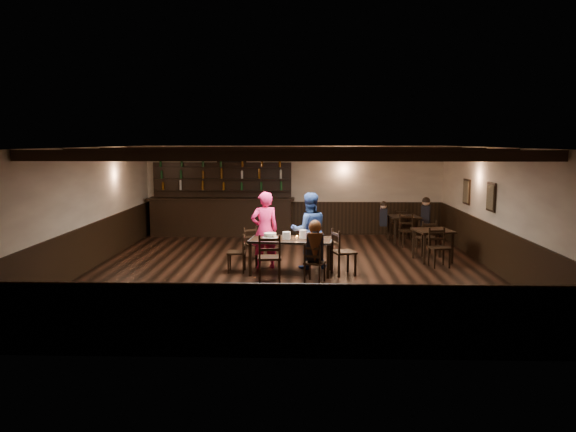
{
  "coord_description": "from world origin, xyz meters",
  "views": [
    {
      "loc": [
        0.31,
        -12.05,
        2.82
      ],
      "look_at": [
        -0.05,
        0.2,
        1.2
      ],
      "focal_mm": 35.0,
      "sensor_mm": 36.0,
      "label": 1
    }
  ],
  "objects_px": {
    "woman_pink": "(265,230)",
    "bar_counter": "(222,211)",
    "chair_near_right": "(314,260)",
    "chair_near_left": "(269,254)",
    "cake": "(270,236)",
    "man_blue": "(309,231)",
    "dining_table": "(291,242)"
  },
  "relations": [
    {
      "from": "chair_near_right",
      "to": "man_blue",
      "type": "xyz_separation_m",
      "value": [
        -0.08,
        1.35,
        0.39
      ]
    },
    {
      "from": "woman_pink",
      "to": "man_blue",
      "type": "xyz_separation_m",
      "value": [
        0.99,
        0.03,
        -0.01
      ]
    },
    {
      "from": "cake",
      "to": "dining_table",
      "type": "bearing_deg",
      "value": -15.92
    },
    {
      "from": "bar_counter",
      "to": "chair_near_right",
      "type": "bearing_deg",
      "value": -64.94
    },
    {
      "from": "chair_near_right",
      "to": "cake",
      "type": "relative_size",
      "value": 2.37
    },
    {
      "from": "chair_near_right",
      "to": "man_blue",
      "type": "bearing_deg",
      "value": 93.4
    },
    {
      "from": "chair_near_right",
      "to": "cake",
      "type": "bearing_deg",
      "value": 133.47
    },
    {
      "from": "dining_table",
      "to": "bar_counter",
      "type": "distance_m",
      "value": 5.37
    },
    {
      "from": "cake",
      "to": "bar_counter",
      "type": "bearing_deg",
      "value": 110.22
    },
    {
      "from": "dining_table",
      "to": "man_blue",
      "type": "height_order",
      "value": "man_blue"
    },
    {
      "from": "dining_table",
      "to": "man_blue",
      "type": "bearing_deg",
      "value": 51.52
    },
    {
      "from": "chair_near_right",
      "to": "cake",
      "type": "distance_m",
      "value": 1.4
    },
    {
      "from": "chair_near_right",
      "to": "man_blue",
      "type": "height_order",
      "value": "man_blue"
    },
    {
      "from": "woman_pink",
      "to": "bar_counter",
      "type": "relative_size",
      "value": 0.39
    },
    {
      "from": "cake",
      "to": "bar_counter",
      "type": "height_order",
      "value": "bar_counter"
    },
    {
      "from": "bar_counter",
      "to": "chair_near_left",
      "type": "bearing_deg",
      "value": -72.6
    },
    {
      "from": "chair_near_left",
      "to": "woman_pink",
      "type": "relative_size",
      "value": 0.58
    },
    {
      "from": "bar_counter",
      "to": "man_blue",
      "type": "bearing_deg",
      "value": -59.35
    },
    {
      "from": "woman_pink",
      "to": "man_blue",
      "type": "distance_m",
      "value": 1.0
    },
    {
      "from": "man_blue",
      "to": "chair_near_left",
      "type": "bearing_deg",
      "value": 47.99
    },
    {
      "from": "chair_near_right",
      "to": "woman_pink",
      "type": "relative_size",
      "value": 0.46
    },
    {
      "from": "chair_near_right",
      "to": "woman_pink",
      "type": "xyz_separation_m",
      "value": [
        -1.07,
        1.31,
        0.4
      ]
    },
    {
      "from": "woman_pink",
      "to": "bar_counter",
      "type": "height_order",
      "value": "bar_counter"
    },
    {
      "from": "bar_counter",
      "to": "woman_pink",
      "type": "bearing_deg",
      "value": -70.01
    },
    {
      "from": "chair_near_left",
      "to": "cake",
      "type": "bearing_deg",
      "value": 92.81
    },
    {
      "from": "woman_pink",
      "to": "bar_counter",
      "type": "distance_m",
      "value": 4.72
    },
    {
      "from": "chair_near_left",
      "to": "man_blue",
      "type": "distance_m",
      "value": 1.6
    },
    {
      "from": "chair_near_right",
      "to": "chair_near_left",
      "type": "bearing_deg",
      "value": -179.71
    },
    {
      "from": "chair_near_right",
      "to": "bar_counter",
      "type": "bearing_deg",
      "value": 115.06
    },
    {
      "from": "chair_near_left",
      "to": "cake",
      "type": "relative_size",
      "value": 2.95
    },
    {
      "from": "chair_near_right",
      "to": "cake",
      "type": "xyz_separation_m",
      "value": [
        -0.93,
        0.98,
        0.33
      ]
    },
    {
      "from": "chair_near_left",
      "to": "chair_near_right",
      "type": "distance_m",
      "value": 0.89
    }
  ]
}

